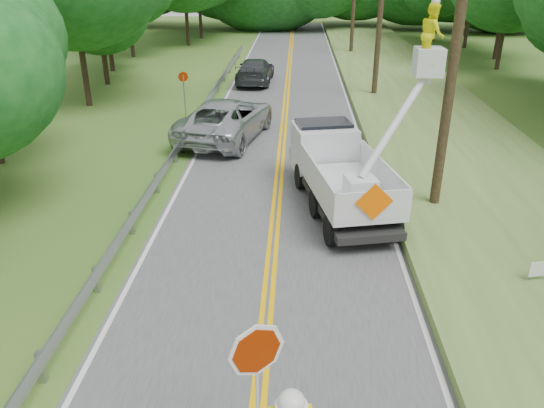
{
  "coord_description": "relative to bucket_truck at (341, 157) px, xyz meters",
  "views": [
    {
      "loc": [
        0.58,
        -6.6,
        7.33
      ],
      "look_at": [
        0.0,
        6.0,
        1.5
      ],
      "focal_mm": 35.32,
      "sensor_mm": 36.0,
      "label": 1
    }
  ],
  "objects": [
    {
      "name": "road",
      "position": [
        -2.08,
        4.18,
        -1.44
      ],
      "size": [
        7.2,
        96.0,
        0.03
      ],
      "color": "#474649",
      "rests_on": "ground"
    },
    {
      "name": "suv_darkgrey",
      "position": [
        -4.15,
        17.9,
        -0.67
      ],
      "size": [
        2.33,
        5.31,
        1.52
      ],
      "primitive_type": "imported",
      "rotation": [
        0.0,
        0.0,
        3.1
      ],
      "color": "#373B3F",
      "rests_on": "road"
    },
    {
      "name": "tall_grass_verge",
      "position": [
        5.02,
        4.18,
        -1.3
      ],
      "size": [
        7.0,
        96.0,
        0.3
      ],
      "primitive_type": "cube",
      "color": "#4E6930",
      "rests_on": "ground"
    },
    {
      "name": "utility_poles",
      "position": [
        2.92,
        7.2,
        3.82
      ],
      "size": [
        1.6,
        43.3,
        10.0
      ],
      "color": "black",
      "rests_on": "ground"
    },
    {
      "name": "stop_sign_permanent",
      "position": [
        -6.98,
        9.32,
        0.09
      ],
      "size": [
        0.48,
        0.2,
        2.35
      ],
      "color": "#93969A",
      "rests_on": "ground"
    },
    {
      "name": "suv_silver",
      "position": [
        -4.55,
        6.29,
        -0.54
      ],
      "size": [
        4.25,
        6.88,
        1.78
      ],
      "primitive_type": "imported",
      "rotation": [
        0.0,
        0.0,
        2.93
      ],
      "color": "#B8BAC0",
      "rests_on": "road"
    },
    {
      "name": "guardrail",
      "position": [
        -6.09,
        5.09,
        -0.9
      ],
      "size": [
        0.18,
        48.0,
        0.77
      ],
      "color": "#93969A",
      "rests_on": "ground"
    },
    {
      "name": "bucket_truck",
      "position": [
        0.0,
        0.0,
        0.0
      ],
      "size": [
        4.29,
        6.51,
        6.21
      ],
      "color": "black",
      "rests_on": "road"
    },
    {
      "name": "yard_sign",
      "position": [
        4.38,
        -5.27,
        -0.87
      ],
      "size": [
        0.55,
        0.14,
        0.8
      ],
      "color": "white",
      "rests_on": "ground"
    }
  ]
}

